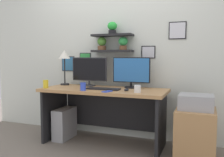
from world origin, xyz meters
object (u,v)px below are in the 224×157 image
computer_mouse (126,90)px  drawer_cabinet (195,134)px  monitor_right (131,72)px  cell_phone (107,91)px  water_cup (46,84)px  printer (196,102)px  coffee_mug (137,89)px  desk_lamp (64,57)px  desk (105,104)px  pen_cup (83,87)px  computer_tower_left (64,124)px  keyboard (103,89)px  monitor_left (89,71)px

computer_mouse → drawer_cabinet: bearing=3.9°
monitor_right → cell_phone: (-0.16, -0.47, -0.21)m
water_cup → printer: 1.94m
coffee_mug → drawer_cabinet: bearing=12.2°
computer_mouse → water_cup: water_cup is taller
printer → cell_phone: bearing=-168.5°
desk_lamp → printer: (1.88, -0.24, -0.50)m
desk → drawer_cabinet: 1.20m
coffee_mug → pen_cup: pen_cup is taller
pen_cup → computer_tower_left: 0.77m
keyboard → desk_lamp: bearing=159.8°
pen_cup → computer_tower_left: (-0.44, 0.25, -0.58)m
monitor_left → pen_cup: monitor_left is taller
desk_lamp → pen_cup: bearing=-39.7°
monitor_right → desk_lamp: (-1.03, -0.02, 0.19)m
coffee_mug → pen_cup: 0.69m
monitor_right → coffee_mug: size_ratio=5.75×
desk → pen_cup: pen_cup is taller
monitor_left → computer_mouse: 0.76m
monitor_right → pen_cup: size_ratio=5.18×
computer_mouse → computer_tower_left: size_ratio=0.21×
monitor_right → water_cup: 1.17m
cell_phone → coffee_mug: size_ratio=1.56×
desk → printer: size_ratio=4.36×
desk_lamp → pen_cup: size_ratio=5.18×
cell_phone → coffee_mug: 0.37m
keyboard → desk_lamp: size_ratio=0.85×
water_cup → printer: (1.93, 0.17, -0.15)m
monitor_right → computer_mouse: size_ratio=5.75×
keyboard → computer_tower_left: bearing=173.2°
monitor_left → desk_lamp: desk_lamp is taller
monitor_left → pen_cup: bearing=-73.1°
pen_cup → water_cup: water_cup is taller
desk_lamp → computer_tower_left: bearing=-62.0°
monitor_left → water_cup: (-0.45, -0.43, -0.16)m
computer_mouse → printer: computer_mouse is taller
desk → pen_cup: (-0.17, -0.31, 0.26)m
keyboard → computer_mouse: size_ratio=4.89×
cell_phone → printer: size_ratio=0.37×
computer_tower_left → cell_phone: bearing=-17.9°
desk → keyboard: size_ratio=3.77×
monitor_left → computer_tower_left: 0.84m
desk_lamp → water_cup: bearing=-97.1°
computer_mouse → cell_phone: (-0.20, -0.15, -0.01)m
computer_mouse → computer_tower_left: (-0.96, 0.10, -0.55)m
monitor_left → monitor_right: bearing=-0.0°
monitor_left → monitor_right: monitor_right is taller
computer_tower_left → computer_mouse: bearing=-5.7°
computer_mouse → water_cup: (-1.11, -0.11, 0.04)m
monitor_right → water_cup: monitor_right is taller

